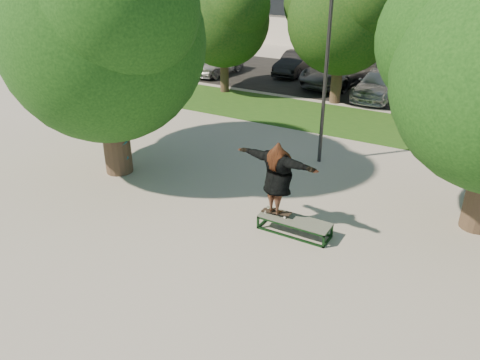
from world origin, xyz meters
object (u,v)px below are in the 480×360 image
Objects in this scene: car_silver_a at (217,62)px; car_grey at (340,71)px; tree_left at (103,27)px; car_dark at (296,63)px; car_silver_b at (379,84)px; bystander at (119,149)px; lamppost at (326,67)px; grind_box at (294,226)px.

car_silver_a is 7.07m from car_grey.
tree_left is at bearing -88.61° from car_grey.
car_silver_b is (5.50, -2.46, -0.01)m from car_dark.
bystander is 14.14m from car_silver_a.
car_silver_a reaches higher than car_dark.
grind_box is at bearing -75.86° from lamppost.
grind_box is at bearing -50.11° from car_silver_a.
car_silver_b is (4.52, 13.02, -0.21)m from bystander.
car_grey is (-4.15, 14.90, 0.55)m from grind_box.
tree_left is 14.21m from car_silver_b.
car_silver_b is (2.50, -1.42, -0.10)m from car_grey.
car_dark is at bearing 171.28° from car_grey.
bystander reaches higher than grind_box.
car_grey is at bearing 10.55° from car_silver_a.
car_grey is 1.21× the size of car_silver_b.
lamppost is (5.29, 3.91, -1.27)m from tree_left.
lamppost is at bearing -64.23° from car_dark.
lamppost is 1.16× the size of car_grey.
car_dark is 0.74× the size of car_grey.
bystander is 13.78m from car_silver_b.
car_silver_b is at bearing -19.01° from car_grey.
grind_box is (1.15, -4.55, -2.96)m from lamppost.
bystander is at bearing -87.45° from car_grey.
car_grey is at bearing 105.56° from grind_box.
lamppost reaches higher than car_silver_b.
lamppost is at bearing 36.42° from tree_left.
grind_box is at bearing -23.90° from bystander.
car_silver_b is (-1.65, 13.48, 0.44)m from grind_box.
car_silver_a is at bearing 137.44° from lamppost.
tree_left is 15.77m from car_dark.
grind_box is 0.34× the size of car_grey.
car_grey is 2.88m from car_silver_b.
lamppost is 3.63× the size of bystander.
car_grey is (2.02, 14.43, -0.11)m from bystander.
lamppost reaches higher than grind_box.
lamppost is 9.29m from car_silver_b.
tree_left is 6.70m from lamppost.
lamppost is 1.56× the size of car_dark.
car_grey is (3.00, -1.05, 0.09)m from car_dark.
lamppost is 11.04m from car_grey.
grind_box is at bearing -5.75° from tree_left.
car_dark is (-7.15, 15.94, 0.46)m from grind_box.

